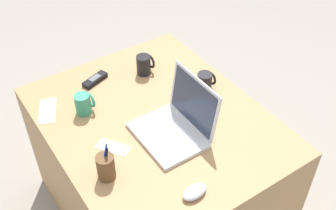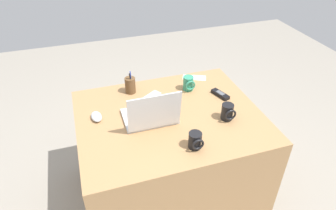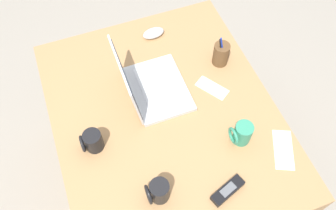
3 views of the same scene
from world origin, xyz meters
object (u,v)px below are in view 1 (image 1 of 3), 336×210
at_px(computer_mouse, 195,192).
at_px(pen_holder, 106,167).
at_px(laptop, 176,124).
at_px(coffee_mug_tall, 205,82).
at_px(coffee_mug_white, 144,65).
at_px(coffee_mug_spare, 84,104).
at_px(cordless_phone, 95,80).

xyz_separation_m(computer_mouse, pen_holder, (-0.26, -0.23, 0.04)).
distance_m(laptop, computer_mouse, 0.34).
distance_m(laptop, coffee_mug_tall, 0.33).
distance_m(computer_mouse, coffee_mug_white, 0.79).
bearing_deg(pen_holder, coffee_mug_tall, 108.39).
distance_m(laptop, pen_holder, 0.36).
height_order(laptop, coffee_mug_spare, laptop).
height_order(computer_mouse, pen_holder, pen_holder).
bearing_deg(coffee_mug_spare, cordless_phone, 141.90).
height_order(laptop, pen_holder, laptop).
height_order(laptop, computer_mouse, laptop).
bearing_deg(coffee_mug_spare, computer_mouse, 12.23).
xyz_separation_m(computer_mouse, cordless_phone, (-0.83, -0.00, -0.00)).
distance_m(cordless_phone, pen_holder, 0.61).
relative_size(computer_mouse, coffee_mug_white, 1.05).
bearing_deg(coffee_mug_white, coffee_mug_tall, 31.91).
relative_size(coffee_mug_tall, cordless_phone, 0.64).
xyz_separation_m(laptop, coffee_mug_tall, (-0.17, 0.29, -0.00)).
bearing_deg(computer_mouse, coffee_mug_tall, 132.66).
bearing_deg(pen_holder, laptop, 97.53).
xyz_separation_m(coffee_mug_white, pen_holder, (0.49, -0.47, 0.00)).
bearing_deg(coffee_mug_white, computer_mouse, -17.84).
bearing_deg(coffee_mug_white, pen_holder, -43.88).
distance_m(computer_mouse, pen_holder, 0.35).
distance_m(coffee_mug_spare, cordless_phone, 0.23).
height_order(computer_mouse, coffee_mug_white, coffee_mug_white).
bearing_deg(cordless_phone, coffee_mug_spare, -38.10).
bearing_deg(pen_holder, computer_mouse, 41.63).
relative_size(coffee_mug_spare, pen_holder, 0.58).
distance_m(coffee_mug_spare, pen_holder, 0.40).
bearing_deg(cordless_phone, pen_holder, -22.12).
distance_m(computer_mouse, coffee_mug_tall, 0.63).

